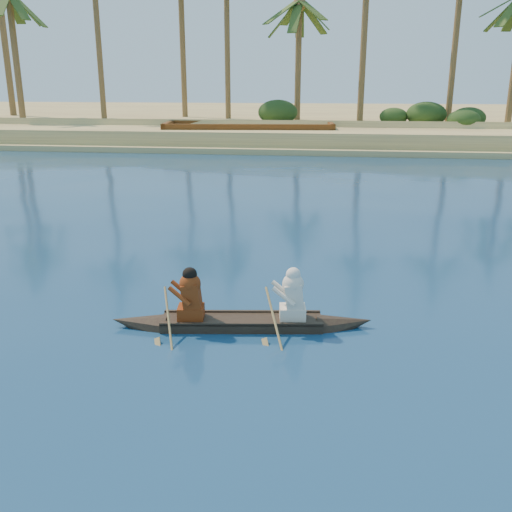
# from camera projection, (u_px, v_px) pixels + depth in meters

# --- Properties ---
(sandy_embankment) EXTENTS (150.00, 51.00, 1.50)m
(sandy_embankment) POSITION_uv_depth(u_px,v_px,m) (394.00, 121.00, 57.99)
(sandy_embankment) COLOR #E4D180
(sandy_embankment) RESTS_ON ground
(palm_grove) EXTENTS (110.00, 14.00, 16.00)m
(palm_grove) POSITION_uv_depth(u_px,v_px,m) (415.00, 34.00, 44.53)
(palm_grove) COLOR #364F1B
(palm_grove) RESTS_ON ground
(shrub_cluster) EXTENTS (100.00, 6.00, 2.40)m
(shrub_cluster) POSITION_uv_depth(u_px,v_px,m) (414.00, 126.00, 43.22)
(shrub_cluster) COLOR #243814
(shrub_cluster) RESTS_ON ground
(canoe) EXTENTS (5.02, 1.28, 1.37)m
(canoe) POSITION_uv_depth(u_px,v_px,m) (242.00, 314.00, 10.84)
(canoe) COLOR #31281A
(canoe) RESTS_ON ground
(barge_mid) EXTENTS (12.20, 5.12, 1.98)m
(barge_mid) POSITION_uv_depth(u_px,v_px,m) (249.00, 136.00, 40.62)
(barge_mid) COLOR brown
(barge_mid) RESTS_ON ground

